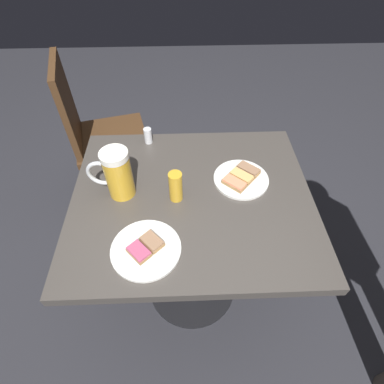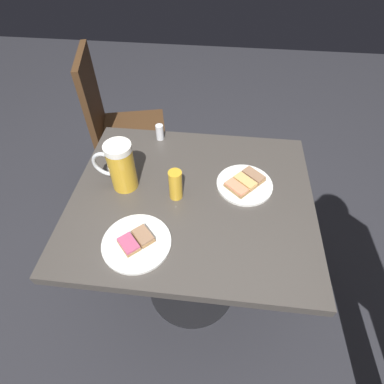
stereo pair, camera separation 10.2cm
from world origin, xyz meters
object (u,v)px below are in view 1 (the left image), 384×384
(beer_glass_small, at_px, (176,187))
(cafe_chair, at_px, (96,131))
(plate_far, at_px, (146,249))
(beer_mug, at_px, (117,174))
(plate_near, at_px, (241,178))
(salt_shaker, at_px, (148,136))

(beer_glass_small, height_order, cafe_chair, cafe_chair)
(plate_far, distance_m, beer_mug, 0.27)
(cafe_chair, bearing_deg, beer_mug, 7.42)
(plate_far, bearing_deg, plate_near, -139.21)
(salt_shaker, bearing_deg, plate_near, 146.24)
(plate_far, relative_size, cafe_chair, 0.24)
(plate_near, relative_size, salt_shaker, 3.04)
(plate_near, height_order, cafe_chair, cafe_chair)
(plate_far, xyz_separation_m, salt_shaker, (0.02, -0.51, 0.02))
(plate_far, height_order, cafe_chair, cafe_chair)
(plate_far, relative_size, beer_mug, 1.16)
(cafe_chair, bearing_deg, salt_shaker, 28.65)
(plate_far, distance_m, cafe_chair, 0.96)
(plate_near, distance_m, beer_glass_small, 0.25)
(beer_mug, bearing_deg, beer_glass_small, 170.12)
(plate_near, relative_size, cafe_chair, 0.22)
(beer_glass_small, bearing_deg, cafe_chair, -56.64)
(beer_mug, distance_m, cafe_chair, 0.73)
(beer_mug, relative_size, cafe_chair, 0.20)
(salt_shaker, bearing_deg, plate_far, 92.48)
(beer_mug, bearing_deg, cafe_chair, -68.76)
(beer_mug, height_order, cafe_chair, cafe_chair)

